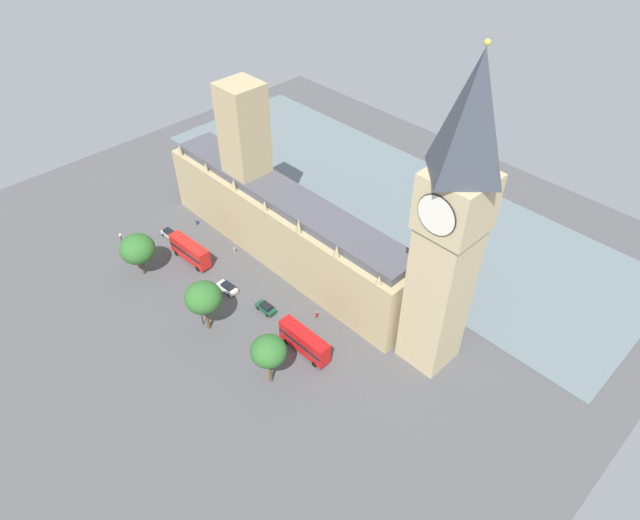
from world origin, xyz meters
The scene contains 17 objects.
ground_plane centered at (0.00, 0.00, 0.00)m, with size 137.83×137.83×0.00m, color #4C4C4F.
river_thames centered at (-33.01, 0.00, 0.12)m, with size 41.80×124.04×0.25m, color slate.
parliament_building centered at (-1.99, -1.75, 9.31)m, with size 11.21×64.09×34.75m.
clock_tower centered at (-1.91, 37.02, 28.29)m, with size 9.01×9.01×54.73m.
car_silver_by_river_gate centered at (12.43, -23.10, 0.89)m, with size 2.10×4.69×1.74m.
double_decker_bus_far_end centered at (13.51, -13.15, 2.63)m, with size 3.10×10.62×4.75m.
car_white_near_tower centered at (13.66, -0.36, 0.89)m, with size 2.19×4.67×1.74m.
car_dark_green_trailing centered at (11.80, 9.24, 0.89)m, with size 1.95×4.30×1.74m.
double_decker_bus_kerbside centered at (13.20, 21.58, 2.63)m, with size 2.78×10.54×4.75m.
pedestrian_under_trees centered at (5.97, 17.19, 0.67)m, with size 0.62×0.54×1.49m.
pedestrian_midblock centered at (5.49, -22.72, 0.71)m, with size 0.59×0.66×1.57m.
pedestrian_opposite_hall centered at (5.40, -8.87, 0.71)m, with size 0.66×0.60×1.58m.
plane_tree_leading centered at (22.16, 5.25, 7.91)m, with size 6.62×6.62×10.76m.
plane_tree_corner centered at (21.62, 22.36, 7.60)m, with size 5.94×5.94×10.17m.
plane_tree_slot_10 centered at (22.89, -16.50, 6.53)m, with size 6.98×6.98×9.52m.
street_lamp_slot_11 centered at (22.38, 3.68, 4.70)m, with size 0.56×0.56×6.80m.
street_lamp_slot_12 centered at (22.90, -23.59, 4.44)m, with size 0.56×0.56×6.36m.
Camera 1 is at (55.52, 69.05, 76.33)m, focal length 30.95 mm.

